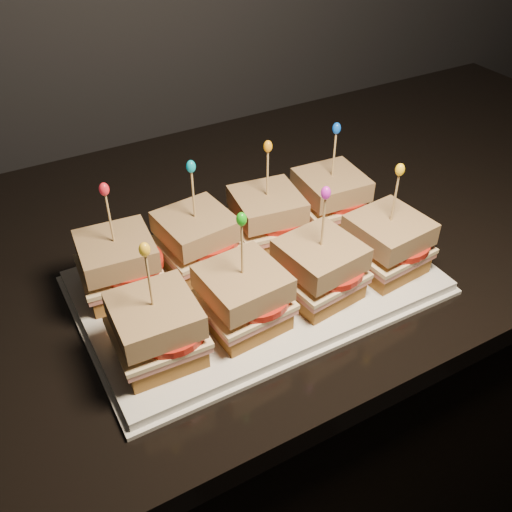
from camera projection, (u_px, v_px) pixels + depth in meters
cabinet at (61, 496)px, 1.05m from camera, size 2.49×0.70×0.87m
platter at (256, 282)px, 0.78m from camera, size 0.46×0.29×0.02m
platter_rim at (256, 286)px, 0.79m from camera, size 0.47×0.30×0.01m
sandwich_0_bread_bot at (122, 281)px, 0.75m from camera, size 0.10×0.10×0.02m
sandwich_0_ham at (120, 272)px, 0.74m from camera, size 0.11×0.10×0.01m
sandwich_0_cheese at (119, 268)px, 0.74m from camera, size 0.11×0.11×0.01m
sandwich_0_tomato at (129, 263)px, 0.73m from camera, size 0.09×0.09×0.01m
sandwich_0_bread_top at (116, 251)px, 0.72m from camera, size 0.10×0.10×0.03m
sandwich_0_pick at (110, 221)px, 0.69m from camera, size 0.00×0.00×0.09m
sandwich_0_frill at (104, 189)px, 0.66m from camera, size 0.01×0.01×0.02m
sandwich_1_bread_bot at (198, 256)px, 0.79m from camera, size 0.10×0.10×0.02m
sandwich_1_ham at (197, 247)px, 0.78m from camera, size 0.11×0.10×0.01m
sandwich_1_cheese at (197, 243)px, 0.78m from camera, size 0.11×0.11×0.01m
sandwich_1_tomato at (207, 238)px, 0.77m from camera, size 0.09×0.09×0.01m
sandwich_1_bread_top at (196, 226)px, 0.76m from camera, size 0.10×0.10×0.03m
sandwich_1_pick at (193, 197)px, 0.73m from camera, size 0.00×0.00×0.09m
sandwich_1_frill at (191, 166)px, 0.71m from camera, size 0.01×0.01×0.02m
sandwich_2_bread_bot at (267, 234)px, 0.84m from camera, size 0.10×0.10×0.02m
sandwich_2_ham at (267, 224)px, 0.83m from camera, size 0.11×0.11×0.01m
sandwich_2_cheese at (267, 220)px, 0.82m from camera, size 0.11×0.11×0.01m
sandwich_2_tomato at (276, 216)px, 0.82m from camera, size 0.09×0.09×0.01m
sandwich_2_bread_top at (267, 204)px, 0.80m from camera, size 0.10×0.10×0.03m
sandwich_2_pick at (268, 176)px, 0.78m from camera, size 0.00×0.00×0.09m
sandwich_2_frill at (268, 146)px, 0.75m from camera, size 0.01×0.01×0.02m
sandwich_3_bread_bot at (329, 213)px, 0.88m from camera, size 0.10×0.10×0.02m
sandwich_3_ham at (329, 204)px, 0.87m from camera, size 0.10×0.10×0.01m
sandwich_3_cheese at (330, 200)px, 0.86m from camera, size 0.11×0.10×0.01m
sandwich_3_tomato at (339, 196)px, 0.86m from camera, size 0.09×0.09×0.01m
sandwich_3_bread_top at (331, 185)px, 0.85m from camera, size 0.10×0.10×0.03m
sandwich_3_pick at (334, 157)px, 0.82m from camera, size 0.00×0.00×0.09m
sandwich_3_frill at (337, 128)px, 0.79m from camera, size 0.01×0.01×0.02m
sandwich_4_bread_bot at (159, 347)px, 0.66m from camera, size 0.09×0.09×0.02m
sandwich_4_ham at (158, 337)px, 0.65m from camera, size 0.10×0.10×0.01m
sandwich_4_cheese at (157, 332)px, 0.64m from camera, size 0.10×0.10×0.01m
sandwich_4_tomato at (168, 327)px, 0.64m from camera, size 0.09×0.09×0.01m
sandwich_4_bread_top at (154, 315)px, 0.63m from camera, size 0.09×0.09×0.03m
sandwich_4_pick at (150, 284)px, 0.60m from camera, size 0.00×0.00×0.09m
sandwich_4_frill at (145, 250)px, 0.57m from camera, size 0.01×0.01×0.02m
sandwich_5_bread_bot at (243, 314)px, 0.70m from camera, size 0.10×0.10×0.02m
sandwich_5_ham at (243, 304)px, 0.69m from camera, size 0.11×0.10×0.01m
sandwich_5_cheese at (243, 300)px, 0.69m from camera, size 0.11×0.10×0.01m
sandwich_5_tomato at (254, 295)px, 0.68m from camera, size 0.09×0.09×0.01m
sandwich_5_bread_top at (243, 283)px, 0.67m from camera, size 0.10×0.10×0.03m
sandwich_5_pick at (242, 252)px, 0.64m from camera, size 0.00×0.00×0.09m
sandwich_5_frill at (241, 219)px, 0.61m from camera, size 0.01×0.01×0.02m
sandwich_6_bread_bot at (318, 285)px, 0.74m from camera, size 0.10×0.10×0.02m
sandwich_6_ham at (319, 276)px, 0.73m from camera, size 0.11×0.11×0.01m
sandwich_6_cheese at (319, 272)px, 0.73m from camera, size 0.11×0.11×0.01m
sandwich_6_tomato at (330, 267)px, 0.73m from camera, size 0.09×0.09×0.01m
sandwich_6_bread_top at (320, 255)px, 0.71m from camera, size 0.10×0.10×0.03m
sandwich_6_pick at (323, 225)px, 0.68m from camera, size 0.00×0.00×0.09m
sandwich_6_frill at (326, 193)px, 0.66m from camera, size 0.01×0.01×0.02m
sandwich_7_bread_bot at (384, 260)px, 0.79m from camera, size 0.10×0.10×0.02m
sandwich_7_ham at (386, 250)px, 0.78m from camera, size 0.11×0.10×0.01m
sandwich_7_cheese at (386, 246)px, 0.77m from camera, size 0.11×0.11×0.01m
sandwich_7_tomato at (397, 242)px, 0.77m from camera, size 0.09×0.09×0.01m
sandwich_7_bread_top at (389, 230)px, 0.76m from camera, size 0.10×0.10×0.03m
sandwich_7_pick at (395, 201)px, 0.73m from camera, size 0.00×0.00×0.09m
sandwich_7_frill at (400, 170)px, 0.70m from camera, size 0.01×0.01×0.02m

